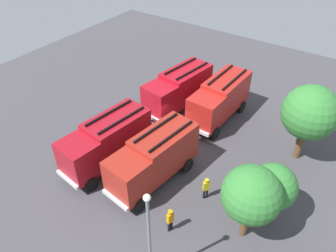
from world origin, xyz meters
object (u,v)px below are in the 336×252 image
(tree_1, at_px, (273,187))
(tree_2, at_px, (251,195))
(fire_truck_0, at_px, (178,89))
(tree_0, at_px, (310,113))
(firefighter_3, at_px, (195,78))
(traffic_cone_2, at_px, (116,129))
(firefighter_2, at_px, (170,219))
(traffic_cone_1, at_px, (153,106))
(lamppost, at_px, (149,234))
(fire_truck_2, at_px, (220,98))
(firefighter_0, at_px, (206,188))
(firefighter_1, at_px, (179,136))
(traffic_cone_0, at_px, (108,131))
(firefighter_4, at_px, (91,135))
(fire_truck_3, at_px, (154,157))
(fire_truck_1, at_px, (107,141))

(tree_1, xyz_separation_m, tree_2, (1.88, -0.67, 0.62))
(fire_truck_0, bearing_deg, tree_0, 96.57)
(firefighter_3, distance_m, traffic_cone_2, 10.69)
(firefighter_2, xyz_separation_m, traffic_cone_1, (-10.06, -8.90, -0.71))
(traffic_cone_1, height_order, lamppost, lamppost)
(fire_truck_2, xyz_separation_m, firefighter_2, (12.16, 3.10, -1.13))
(firefighter_0, bearing_deg, fire_truck_2, -25.55)
(fire_truck_2, relative_size, firefighter_1, 4.39)
(firefighter_1, relative_size, traffic_cone_0, 2.38)
(firefighter_3, xyz_separation_m, traffic_cone_1, (5.83, -1.11, -0.65))
(firefighter_0, bearing_deg, traffic_cone_0, 34.25)
(firefighter_1, distance_m, firefighter_4, 7.10)
(traffic_cone_2, bearing_deg, fire_truck_3, 67.62)
(fire_truck_0, relative_size, firefighter_2, 4.13)
(fire_truck_3, height_order, firefighter_0, fire_truck_3)
(firefighter_1, height_order, traffic_cone_2, firefighter_1)
(fire_truck_0, distance_m, firefighter_3, 4.64)
(firefighter_2, height_order, tree_1, tree_1)
(firefighter_0, bearing_deg, tree_2, -157.47)
(tree_0, bearing_deg, fire_truck_1, -52.75)
(firefighter_1, bearing_deg, traffic_cone_0, -68.93)
(fire_truck_2, height_order, fire_truck_3, same)
(traffic_cone_0, relative_size, lamppost, 0.10)
(firefighter_3, distance_m, tree_2, 18.04)
(firefighter_0, relative_size, traffic_cone_0, 2.53)
(firefighter_3, height_order, tree_2, tree_2)
(fire_truck_3, bearing_deg, firefighter_4, -84.96)
(firefighter_0, xyz_separation_m, firefighter_2, (3.49, -0.53, 0.04))
(traffic_cone_1, bearing_deg, firefighter_4, -8.03)
(firefighter_0, bearing_deg, fire_truck_1, 50.18)
(fire_truck_1, xyz_separation_m, tree_1, (-1.88, 11.75, 0.80))
(traffic_cone_0, bearing_deg, firefighter_0, 82.50)
(fire_truck_3, bearing_deg, firefighter_3, -154.19)
(tree_0, distance_m, tree_1, 7.06)
(traffic_cone_2, bearing_deg, traffic_cone_1, 175.48)
(tree_2, height_order, lamppost, lamppost)
(firefighter_0, xyz_separation_m, lamppost, (6.55, 0.34, 2.98))
(firefighter_3, xyz_separation_m, firefighter_4, (12.79, -2.10, -0.06))
(firefighter_2, bearing_deg, fire_truck_2, 118.06)
(firefighter_1, xyz_separation_m, firefighter_2, (7.07, 3.99, 0.10))
(firefighter_2, distance_m, tree_1, 6.46)
(firefighter_2, xyz_separation_m, tree_2, (-2.34, 3.83, 2.55))
(fire_truck_3, relative_size, tree_2, 1.40)
(fire_truck_2, height_order, traffic_cone_0, fire_truck_2)
(fire_truck_3, distance_m, firefighter_3, 13.79)
(firefighter_4, bearing_deg, tree_1, -66.31)
(traffic_cone_2, bearing_deg, firefighter_3, 171.98)
(firefighter_1, bearing_deg, firefighter_0, 51.11)
(firefighter_3, relative_size, tree_0, 0.28)
(firefighter_1, bearing_deg, fire_truck_2, 169.50)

